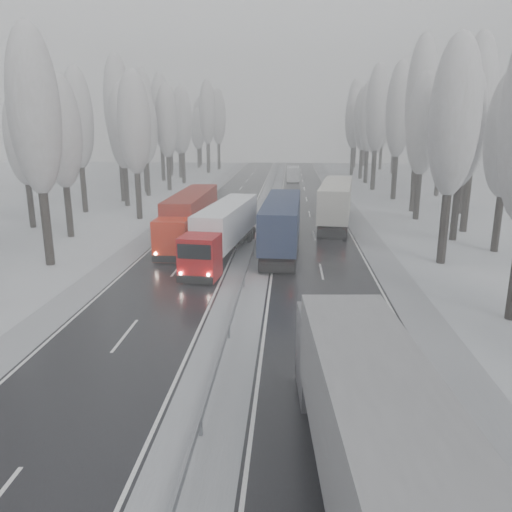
# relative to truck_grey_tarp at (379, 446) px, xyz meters

# --- Properties ---
(carriageway_right) EXTENTS (7.50, 200.00, 0.03)m
(carriageway_right) POSITION_rel_truck_grey_tarp_xyz_m (0.08, 29.84, -2.59)
(carriageway_right) COLOR black
(carriageway_right) RESTS_ON ground
(carriageway_left) EXTENTS (7.50, 200.00, 0.03)m
(carriageway_left) POSITION_rel_truck_grey_tarp_xyz_m (-10.42, 29.84, -2.59)
(carriageway_left) COLOR black
(carriageway_left) RESTS_ON ground
(median_slush) EXTENTS (3.00, 200.00, 0.04)m
(median_slush) POSITION_rel_truck_grey_tarp_xyz_m (-5.17, 29.84, -2.58)
(median_slush) COLOR #A1A3A9
(median_slush) RESTS_ON ground
(shoulder_right) EXTENTS (2.40, 200.00, 0.04)m
(shoulder_right) POSITION_rel_truck_grey_tarp_xyz_m (5.03, 29.84, -2.58)
(shoulder_right) COLOR #A1A3A9
(shoulder_right) RESTS_ON ground
(shoulder_left) EXTENTS (2.40, 200.00, 0.04)m
(shoulder_left) POSITION_rel_truck_grey_tarp_xyz_m (-15.37, 29.84, -2.58)
(shoulder_left) COLOR #A1A3A9
(shoulder_left) RESTS_ON ground
(median_guardrail) EXTENTS (0.12, 200.00, 0.76)m
(median_guardrail) POSITION_rel_truck_grey_tarp_xyz_m (-5.17, 29.83, -2.00)
(median_guardrail) COLOR slate
(median_guardrail) RESTS_ON ground
(tree_18) EXTENTS (3.60, 3.60, 16.58)m
(tree_18) POSITION_rel_truck_grey_tarp_xyz_m (9.34, 26.87, 8.10)
(tree_18) COLOR black
(tree_18) RESTS_ON ground
(tree_19) EXTENTS (3.60, 3.60, 14.57)m
(tree_19) POSITION_rel_truck_grey_tarp_xyz_m (14.86, 30.87, 6.81)
(tree_19) COLOR black
(tree_19) RESTS_ON ground
(tree_20) EXTENTS (3.60, 3.60, 15.71)m
(tree_20) POSITION_rel_truck_grey_tarp_xyz_m (12.73, 35.01, 7.54)
(tree_20) COLOR black
(tree_20) RESTS_ON ground
(tree_21) EXTENTS (3.60, 3.60, 18.62)m
(tree_21) POSITION_rel_truck_grey_tarp_xyz_m (14.96, 39.01, 9.40)
(tree_21) COLOR black
(tree_21) RESTS_ON ground
(tree_22) EXTENTS (3.60, 3.60, 15.86)m
(tree_22) POSITION_rel_truck_grey_tarp_xyz_m (11.86, 45.44, 7.64)
(tree_22) COLOR black
(tree_22) RESTS_ON ground
(tree_23) EXTENTS (3.60, 3.60, 13.55)m
(tree_23) POSITION_rel_truck_grey_tarp_xyz_m (18.14, 49.44, 6.16)
(tree_23) COLOR black
(tree_23) RESTS_ON ground
(tree_24) EXTENTS (3.60, 3.60, 20.49)m
(tree_24) POSITION_rel_truck_grey_tarp_xyz_m (12.73, 50.86, 10.58)
(tree_24) COLOR black
(tree_24) RESTS_ON ground
(tree_25) EXTENTS (3.60, 3.60, 19.44)m
(tree_25) POSITION_rel_truck_grey_tarp_xyz_m (19.65, 54.86, 9.92)
(tree_25) COLOR black
(tree_25) RESTS_ON ground
(tree_26) EXTENTS (3.60, 3.60, 18.78)m
(tree_26) POSITION_rel_truck_grey_tarp_xyz_m (12.40, 61.11, 9.50)
(tree_26) COLOR black
(tree_26) RESTS_ON ground
(tree_27) EXTENTS (3.60, 3.60, 17.62)m
(tree_27) POSITION_rel_truck_grey_tarp_xyz_m (19.55, 65.11, 8.76)
(tree_27) COLOR black
(tree_27) RESTS_ON ground
(tree_28) EXTENTS (3.60, 3.60, 19.62)m
(tree_28) POSITION_rel_truck_grey_tarp_xyz_m (11.17, 71.79, 10.03)
(tree_28) COLOR black
(tree_28) RESTS_ON ground
(tree_29) EXTENTS (3.60, 3.60, 18.11)m
(tree_29) POSITION_rel_truck_grey_tarp_xyz_m (18.55, 75.79, 9.07)
(tree_29) COLOR black
(tree_29) RESTS_ON ground
(tree_30) EXTENTS (3.60, 3.60, 17.86)m
(tree_30) POSITION_rel_truck_grey_tarp_xyz_m (11.40, 81.54, 8.91)
(tree_30) COLOR black
(tree_30) RESTS_ON ground
(tree_31) EXTENTS (3.60, 3.60, 18.58)m
(tree_31) POSITION_rel_truck_grey_tarp_xyz_m (17.31, 85.54, 9.37)
(tree_31) COLOR black
(tree_31) RESTS_ON ground
(tree_32) EXTENTS (3.60, 3.60, 17.33)m
(tree_32) POSITION_rel_truck_grey_tarp_xyz_m (11.47, 89.05, 8.58)
(tree_32) COLOR black
(tree_32) RESTS_ON ground
(tree_33) EXTENTS (3.60, 3.60, 14.33)m
(tree_33) POSITION_rel_truck_grey_tarp_xyz_m (14.60, 93.05, 6.66)
(tree_33) COLOR black
(tree_33) RESTS_ON ground
(tree_34) EXTENTS (3.60, 3.60, 17.63)m
(tree_34) POSITION_rel_truck_grey_tarp_xyz_m (10.57, 96.16, 8.77)
(tree_34) COLOR black
(tree_34) RESTS_ON ground
(tree_35) EXTENTS (3.60, 3.60, 18.25)m
(tree_35) POSITION_rel_truck_grey_tarp_xyz_m (19.78, 100.16, 9.16)
(tree_35) COLOR black
(tree_35) RESTS_ON ground
(tree_36) EXTENTS (3.60, 3.60, 20.23)m
(tree_36) POSITION_rel_truck_grey_tarp_xyz_m (11.87, 106.00, 10.42)
(tree_36) COLOR black
(tree_36) RESTS_ON ground
(tree_37) EXTENTS (3.60, 3.60, 16.37)m
(tree_37) POSITION_rel_truck_grey_tarp_xyz_m (18.86, 110.00, 7.96)
(tree_37) COLOR black
(tree_37) RESTS_ON ground
(tree_38) EXTENTS (3.60, 3.60, 17.97)m
(tree_38) POSITION_rel_truck_grey_tarp_xyz_m (13.57, 116.57, 8.99)
(tree_38) COLOR black
(tree_38) RESTS_ON ground
(tree_39) EXTENTS (3.60, 3.60, 16.19)m
(tree_39) POSITION_rel_truck_grey_tarp_xyz_m (16.38, 120.57, 7.85)
(tree_39) COLOR black
(tree_39) RESTS_ON ground
(tree_58) EXTENTS (3.60, 3.60, 17.21)m
(tree_58) POSITION_rel_truck_grey_tarp_xyz_m (-20.29, 24.41, 8.50)
(tree_58) COLOR black
(tree_58) RESTS_ON ground
(tree_60) EXTENTS (3.60, 3.60, 14.84)m
(tree_60) POSITION_rel_truck_grey_tarp_xyz_m (-22.91, 34.04, 6.99)
(tree_60) COLOR black
(tree_60) RESTS_ON ground
(tree_61) EXTENTS (3.60, 3.60, 13.95)m
(tree_61) POSITION_rel_truck_grey_tarp_xyz_m (-28.69, 38.04, 6.41)
(tree_61) COLOR black
(tree_61) RESTS_ON ground
(tree_62) EXTENTS (3.60, 3.60, 16.04)m
(tree_62) POSITION_rel_truck_grey_tarp_xyz_m (-19.11, 43.57, 7.75)
(tree_62) COLOR black
(tree_62) RESTS_ON ground
(tree_63) EXTENTS (3.60, 3.60, 16.88)m
(tree_63) POSITION_rel_truck_grey_tarp_xyz_m (-27.01, 47.57, 8.29)
(tree_63) COLOR black
(tree_63) RESTS_ON ground
(tree_64) EXTENTS (3.60, 3.60, 15.42)m
(tree_64) POSITION_rel_truck_grey_tarp_xyz_m (-23.43, 52.55, 7.36)
(tree_64) COLOR black
(tree_64) RESTS_ON ground
(tree_65) EXTENTS (3.60, 3.60, 19.48)m
(tree_65) POSITION_rel_truck_grey_tarp_xyz_m (-25.22, 56.55, 9.94)
(tree_65) COLOR black
(tree_65) RESTS_ON ground
(tree_66) EXTENTS (3.60, 3.60, 15.23)m
(tree_66) POSITION_rel_truck_grey_tarp_xyz_m (-23.32, 62.19, 7.23)
(tree_66) COLOR black
(tree_66) RESTS_ON ground
(tree_67) EXTENTS (3.60, 3.60, 17.09)m
(tree_67) POSITION_rel_truck_grey_tarp_xyz_m (-24.71, 66.19, 8.43)
(tree_67) COLOR black
(tree_67) RESTS_ON ground
(tree_68) EXTENTS (3.60, 3.60, 16.65)m
(tree_68) POSITION_rel_truck_grey_tarp_xyz_m (-21.75, 68.95, 8.14)
(tree_68) COLOR black
(tree_68) RESTS_ON ground
(tree_69) EXTENTS (3.60, 3.60, 19.35)m
(tree_69) POSITION_rel_truck_grey_tarp_xyz_m (-26.59, 72.95, 9.86)
(tree_69) COLOR black
(tree_69) RESTS_ON ground
(tree_70) EXTENTS (3.60, 3.60, 17.09)m
(tree_70) POSITION_rel_truck_grey_tarp_xyz_m (-21.49, 79.03, 8.42)
(tree_70) COLOR black
(tree_70) RESTS_ON ground
(tree_71) EXTENTS (3.60, 3.60, 19.61)m
(tree_71) POSITION_rel_truck_grey_tarp_xyz_m (-26.25, 83.03, 10.02)
(tree_71) COLOR black
(tree_71) RESTS_ON ground
(tree_72) EXTENTS (3.60, 3.60, 15.11)m
(tree_72) POSITION_rel_truck_grey_tarp_xyz_m (-24.10, 88.38, 7.16)
(tree_72) COLOR black
(tree_72) RESTS_ON ground
(tree_73) EXTENTS (3.60, 3.60, 17.22)m
(tree_73) POSITION_rel_truck_grey_tarp_xyz_m (-26.98, 92.38, 8.50)
(tree_73) COLOR black
(tree_73) RESTS_ON ground
(tree_74) EXTENTS (3.60, 3.60, 19.68)m
(tree_74) POSITION_rel_truck_grey_tarp_xyz_m (-20.24, 99.17, 10.07)
(tree_74) COLOR black
(tree_74) RESTS_ON ground
(tree_75) EXTENTS (3.60, 3.60, 18.60)m
(tree_75) POSITION_rel_truck_grey_tarp_xyz_m (-29.36, 103.17, 9.39)
(tree_75) COLOR black
(tree_75) RESTS_ON ground
(tree_76) EXTENTS (3.60, 3.60, 18.55)m
(tree_76) POSITION_rel_truck_grey_tarp_xyz_m (-19.21, 108.56, 9.35)
(tree_76) COLOR black
(tree_76) RESTS_ON ground
(tree_77) EXTENTS (3.60, 3.60, 14.32)m
(tree_77) POSITION_rel_truck_grey_tarp_xyz_m (-24.83, 112.56, 6.66)
(tree_77) COLOR black
(tree_77) RESTS_ON ground
(tree_78) EXTENTS (3.60, 3.60, 19.55)m
(tree_78) POSITION_rel_truck_grey_tarp_xyz_m (-22.73, 115.15, 9.99)
(tree_78) COLOR black
(tree_78) RESTS_ON ground
(tree_79) EXTENTS (3.60, 3.60, 17.07)m
(tree_79) POSITION_rel_truck_grey_tarp_xyz_m (-25.50, 119.15, 8.41)
(tree_79) COLOR black
(tree_79) RESTS_ON ground
(truck_grey_tarp) EXTENTS (3.95, 17.52, 4.46)m
(truck_grey_tarp) POSITION_rel_truck_grey_tarp_xyz_m (0.00, 0.00, 0.00)
(truck_grey_tarp) COLOR #434347
(truck_grey_tarp) RESTS_ON ground
(truck_blue_box) EXTENTS (3.27, 17.23, 4.40)m
(truck_blue_box) POSITION_rel_truck_grey_tarp_xyz_m (-2.87, 30.09, -0.04)
(truck_blue_box) COLOR #1B2745
(truck_blue_box) RESTS_ON ground
(truck_cream_box) EXTENTS (5.06, 17.94, 4.56)m
(truck_cream_box) POSITION_rel_truck_grey_tarp_xyz_m (2.59, 41.53, 0.06)
(truck_cream_box) COLOR #AEAA9A
(truck_cream_box) RESTS_ON ground
(box_truck_distant) EXTENTS (2.36, 7.39, 2.75)m
(box_truck_distant) POSITION_rel_truck_grey_tarp_xyz_m (-1.76, 83.23, -1.20)
(box_truck_distant) COLOR #B2B6BA
(box_truck_distant) RESTS_ON ground
(truck_red_white) EXTENTS (4.28, 15.87, 4.04)m
(truck_red_white) POSITION_rel_truck_grey_tarp_xyz_m (-7.45, 27.90, -0.25)
(truck_red_white) COLOR #A3090B
(truck_red_white) RESTS_ON ground
(truck_red_red) EXTENTS (2.74, 16.67, 4.27)m
(truck_red_red) POSITION_rel_truck_grey_tarp_xyz_m (-11.22, 32.85, -0.11)
(truck_red_red) COLOR red
(truck_red_red) RESTS_ON ground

